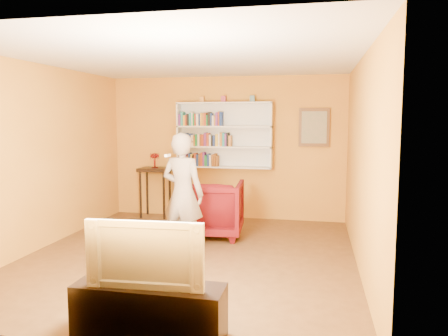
{
  "coord_description": "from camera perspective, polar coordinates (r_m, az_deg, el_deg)",
  "views": [
    {
      "loc": [
        1.68,
        -5.68,
        1.91
      ],
      "look_at": [
        0.33,
        0.75,
        1.16
      ],
      "focal_mm": 35.0,
      "sensor_mm": 36.0,
      "label": 1
    }
  ],
  "objects": [
    {
      "name": "bookshelf",
      "position": [
        8.27,
        0.13,
        4.29
      ],
      "size": [
        1.8,
        0.29,
        1.23
      ],
      "color": "silver",
      "rests_on": "room_shell"
    },
    {
      "name": "books_row_lower",
      "position": [
        8.3,
        -3.24,
        1.07
      ],
      "size": [
        0.75,
        0.18,
        0.26
      ],
      "color": "black",
      "rests_on": "bookshelf"
    },
    {
      "name": "console_table",
      "position": [
        8.56,
        -9.0,
        -1.08
      ],
      "size": [
        0.59,
        0.45,
        0.96
      ],
      "color": "black",
      "rests_on": "ground"
    },
    {
      "name": "ornament_right",
      "position": [
        8.12,
        3.73,
        9.03
      ],
      "size": [
        0.09,
        0.09,
        0.12
      ],
      "primitive_type": "cube",
      "color": "slate",
      "rests_on": "bookshelf"
    },
    {
      "name": "armchair",
      "position": [
        7.13,
        -1.59,
        -5.3
      ],
      "size": [
        1.05,
        1.08,
        0.91
      ],
      "primitive_type": "imported",
      "rotation": [
        0.0,
        0.0,
        3.23
      ],
      "color": "#44040C",
      "rests_on": "ground"
    },
    {
      "name": "books_row_upper",
      "position": [
        8.26,
        -3.07,
        6.34
      ],
      "size": [
        0.84,
        0.18,
        0.27
      ],
      "color": "#662A7F",
      "rests_on": "bookshelf"
    },
    {
      "name": "room_shell",
      "position": [
        5.99,
        -4.57,
        -2.12
      ],
      "size": [
        5.3,
        5.8,
        2.88
      ],
      "color": "#4F3319",
      "rests_on": "ground"
    },
    {
      "name": "person",
      "position": [
        6.16,
        -5.4,
        -3.38
      ],
      "size": [
        0.7,
        0.53,
        1.71
      ],
      "primitive_type": "imported",
      "rotation": [
        0.0,
        0.0,
        2.93
      ],
      "color": "#7B6B5A",
      "rests_on": "ground"
    },
    {
      "name": "television",
      "position": [
        3.87,
        -9.87,
        -10.74
      ],
      "size": [
        1.03,
        0.19,
        0.59
      ],
      "primitive_type": "imported",
      "rotation": [
        0.0,
        0.0,
        0.05
      ],
      "color": "black",
      "rests_on": "tv_cabinet"
    },
    {
      "name": "books_row_middle",
      "position": [
        8.24,
        -2.39,
        3.69
      ],
      "size": [
        1.01,
        0.19,
        0.26
      ],
      "color": "brown",
      "rests_on": "bookshelf"
    },
    {
      "name": "framed_painting",
      "position": [
        8.14,
        11.69,
        5.22
      ],
      "size": [
        0.55,
        0.05,
        0.7
      ],
      "color": "#523217",
      "rests_on": "room_shell"
    },
    {
      "name": "tv_cabinet",
      "position": [
        4.06,
        -9.72,
        -17.92
      ],
      "size": [
        1.33,
        0.4,
        0.47
      ],
      "primitive_type": "cube",
      "color": "black",
      "rests_on": "ground"
    },
    {
      "name": "ornament_centre",
      "position": [
        8.22,
        -0.06,
        9.0
      ],
      "size": [
        0.08,
        0.08,
        0.12
      ],
      "primitive_type": "cube",
      "color": "#9F354F",
      "rests_on": "bookshelf"
    },
    {
      "name": "ornament_left",
      "position": [
        8.31,
        -2.88,
        8.93
      ],
      "size": [
        0.08,
        0.08,
        0.1
      ],
      "primitive_type": "cube",
      "color": "#CB8A3A",
      "rests_on": "bookshelf"
    },
    {
      "name": "game_remote",
      "position": [
        5.9,
        -7.38,
        1.64
      ],
      "size": [
        0.04,
        0.15,
        0.04
      ],
      "primitive_type": "cube",
      "color": "white",
      "rests_on": "person"
    },
    {
      "name": "ruby_lustre",
      "position": [
        8.52,
        -9.04,
        1.4
      ],
      "size": [
        0.18,
        0.17,
        0.28
      ],
      "color": "maroon",
      "rests_on": "console_table"
    }
  ]
}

